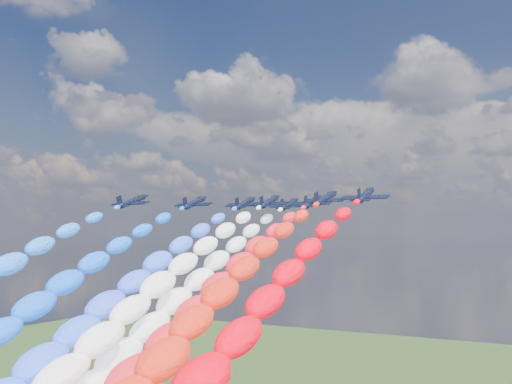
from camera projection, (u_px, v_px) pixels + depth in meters
The scene contains 15 objects.
jet_0 at pixel (132, 201), 145.33m from camera, with size 9.45×12.67×2.79m, color black, non-canonical shape.
jet_1 at pixel (195, 203), 151.78m from camera, with size 9.45×12.67×2.79m, color black, non-canonical shape.
trail_1 at pixel (14, 338), 103.59m from camera, with size 6.98×103.01×53.82m, color blue, non-canonical shape.
jet_2 at pixel (245, 203), 153.64m from camera, with size 9.45×12.67×2.79m, color black, non-canonical shape.
trail_2 at pixel (91, 336), 105.45m from camera, with size 6.98×103.01×53.82m, color blue, non-canonical shape.
jet_3 at pixel (269, 202), 146.77m from camera, with size 9.45×12.67×2.79m, color black, non-canonical shape.
trail_3 at pixel (117, 343), 98.58m from camera, with size 6.98×103.01×53.82m, color white, non-canonical shape.
jet_4 at pixel (289, 204), 159.40m from camera, with size 9.45×12.67×2.79m, color black, non-canonical shape.
trail_4 at pixel (162, 331), 111.22m from camera, with size 6.98×103.01×53.82m, color white, non-canonical shape.
jet_5 at pixel (312, 202), 146.14m from camera, with size 9.45×12.67×2.79m, color black, non-canonical shape.
trail_5 at pixel (180, 344), 97.96m from camera, with size 6.98×103.01×53.82m, color red, non-canonical shape.
jet_6 at pixel (326, 198), 131.71m from camera, with size 9.45×12.67×2.79m, color black, non-canonical shape.
trail_6 at pixel (178, 363), 83.52m from camera, with size 6.98×103.01×53.82m, color red, non-canonical shape.
jet_7 at pixel (366, 195), 120.48m from camera, with size 9.45×12.67×2.79m, color black, non-canonical shape.
trail_7 at pixel (221, 384), 72.30m from camera, with size 6.98×103.01×53.82m, color #F20012, non-canonical shape.
Camera 1 is at (67.91, -120.36, 87.16)m, focal length 43.36 mm.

